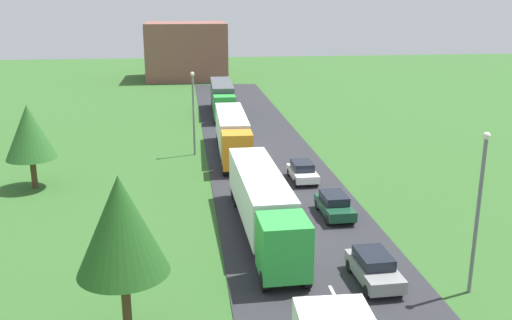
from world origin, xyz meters
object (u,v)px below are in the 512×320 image
object	(u,v)px
tree_elm	(121,226)
tree_ash	(29,132)
car_fifth	(302,171)
lamppost_second	(479,206)
lamppost_third	(193,109)
car_fourth	(335,205)
truck_fourth	(222,97)
truck_third	(232,132)
car_third	(374,268)
truck_second	(263,202)
distant_building	(186,51)

from	to	relation	value
tree_elm	tree_ash	xyz separation A→B (m)	(-8.79, 21.39, -0.95)
car_fifth	lamppost_second	world-z (taller)	lamppost_second
lamppost_third	car_fourth	bearing A→B (deg)	-62.31
car_fifth	lamppost_third	world-z (taller)	lamppost_third
car_fifth	car_fourth	bearing A→B (deg)	-86.00
lamppost_second	lamppost_third	world-z (taller)	lamppost_second
truck_fourth	car_fourth	world-z (taller)	truck_fourth
truck_third	car_third	world-z (taller)	truck_third
car_fifth	tree_ash	xyz separation A→B (m)	(-20.34, 1.09, 3.46)
car_fourth	truck_second	bearing A→B (deg)	-155.48
car_fourth	lamppost_second	distance (m)	11.76
car_third	tree_ash	bearing A→B (deg)	139.21
truck_third	lamppost_third	size ratio (longest dim) A/B	1.80
car_third	truck_second	bearing A→B (deg)	124.74
truck_fourth	car_fourth	xyz separation A→B (m)	(4.85, -35.06, -1.36)
truck_fourth	distant_building	world-z (taller)	distant_building
lamppost_second	car_fifth	bearing A→B (deg)	103.96
truck_second	truck_third	bearing A→B (deg)	90.79
car_fourth	tree_elm	xyz separation A→B (m)	(-12.09, -12.69, 4.41)
truck_third	car_fourth	size ratio (longest dim) A/B	3.36
car_third	car_fourth	bearing A→B (deg)	87.63
lamppost_second	tree_ash	world-z (taller)	lamppost_second
truck_fourth	tree_ash	distance (m)	30.91
car_fifth	truck_fourth	bearing A→B (deg)	98.95
car_fourth	lamppost_second	world-z (taller)	lamppost_second
truck_second	truck_third	xyz separation A→B (m)	(-0.25, 18.26, 0.04)
truck_third	truck_fourth	xyz separation A→B (m)	(0.42, 19.09, 0.05)
truck_third	lamppost_second	distance (m)	28.09
truck_fourth	tree_ash	xyz separation A→B (m)	(-16.02, -26.35, 2.10)
lamppost_third	tree_elm	distance (m)	29.46
truck_third	distant_building	size ratio (longest dim) A/B	0.98
lamppost_third	distant_building	distance (m)	52.11
lamppost_second	truck_third	bearing A→B (deg)	109.25
lamppost_third	truck_third	bearing A→B (deg)	-9.76
truck_second	tree_ash	bearing A→B (deg)	145.27
truck_second	tree_elm	size ratio (longest dim) A/B	2.03
truck_second	truck_third	distance (m)	18.26
lamppost_second	lamppost_third	xyz separation A→B (m)	(-12.65, 27.02, -0.23)
tree_ash	distant_building	size ratio (longest dim) A/B	0.46
truck_second	lamppost_third	xyz separation A→B (m)	(-3.67, 18.85, 2.15)
truck_third	car_fifth	distance (m)	9.69
truck_fourth	tree_elm	world-z (taller)	tree_elm
distant_building	tree_ash	bearing A→B (deg)	-101.35
truck_third	tree_ash	world-z (taller)	tree_ash
truck_third	truck_fourth	world-z (taller)	truck_fourth
lamppost_second	distant_building	bearing A→B (deg)	99.19
lamppost_third	distant_building	xyz separation A→B (m)	(-0.15, 52.11, 0.62)
car_fourth	tree_ash	bearing A→B (deg)	157.37
truck_second	lamppost_second	world-z (taller)	lamppost_second
truck_second	truck_fourth	distance (m)	37.35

